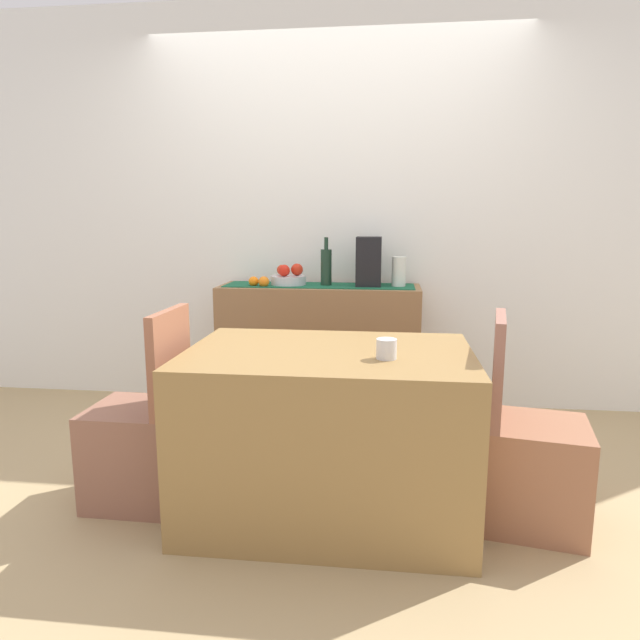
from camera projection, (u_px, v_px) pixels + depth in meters
ground_plane at (312, 472)px, 2.95m from camera, size 6.40×6.40×0.02m
room_wall_rear at (335, 209)px, 3.86m from camera, size 6.40×0.06×2.70m
sideboard_console at (319, 349)px, 3.78m from camera, size 1.31×0.42×0.85m
table_runner at (319, 285)px, 3.70m from camera, size 1.23×0.32×0.01m
fruit_bowl at (288, 280)px, 3.72m from camera, size 0.23×0.23×0.06m
apple_rear at (284, 270)px, 3.67m from camera, size 0.08×0.08×0.08m
apple_front at (297, 270)px, 3.72m from camera, size 0.08×0.08×0.08m
apple_left at (282, 270)px, 3.77m from camera, size 0.07×0.07×0.07m
wine_bottle at (326, 267)px, 3.67m from camera, size 0.07×0.07×0.32m
coffee_maker at (369, 262)px, 3.63m from camera, size 0.16×0.18×0.32m
ceramic_vase at (399, 272)px, 3.62m from camera, size 0.09×0.09×0.19m
orange_loose_near_bowl at (264, 282)px, 3.63m from camera, size 0.07×0.07×0.07m
orange_loose_mid at (254, 281)px, 3.66m from camera, size 0.07×0.07×0.07m
dining_table at (329, 432)px, 2.48m from camera, size 1.22×0.84×0.74m
coffee_cup at (386, 349)px, 2.26m from camera, size 0.08×0.08×0.08m
chair_near_window at (140, 445)px, 2.60m from camera, size 0.41×0.41×0.90m
chair_by_corner at (533, 464)px, 2.40m from camera, size 0.47×0.47×0.90m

